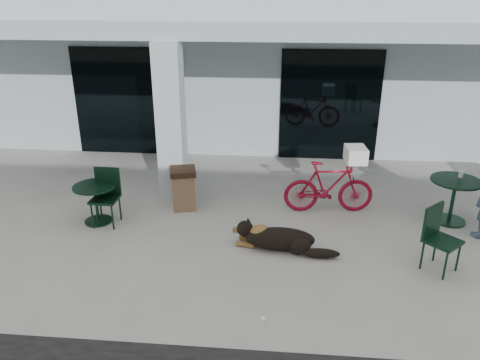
# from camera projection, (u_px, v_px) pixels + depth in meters

# --- Properties ---
(ground) EXTENTS (80.00, 80.00, 0.00)m
(ground) POSITION_uv_depth(u_px,v_px,m) (236.00, 259.00, 7.45)
(ground) COLOR #B6B4AC
(ground) RESTS_ON ground
(building) EXTENTS (22.00, 7.00, 4.50)m
(building) POSITION_uv_depth(u_px,v_px,m) (263.00, 50.00, 14.42)
(building) COLOR #A9B9C0
(building) RESTS_ON ground
(storefront_glass_left) EXTENTS (2.80, 0.06, 2.70)m
(storefront_glass_left) POSITION_uv_depth(u_px,v_px,m) (129.00, 102.00, 11.79)
(storefront_glass_left) COLOR black
(storefront_glass_left) RESTS_ON ground
(storefront_glass_right) EXTENTS (2.40, 0.06, 2.70)m
(storefront_glass_right) POSITION_uv_depth(u_px,v_px,m) (330.00, 106.00, 11.37)
(storefront_glass_right) COLOR black
(storefront_glass_right) RESTS_ON ground
(column) EXTENTS (0.50, 0.50, 3.12)m
(column) POSITION_uv_depth(u_px,v_px,m) (171.00, 124.00, 9.10)
(column) COLOR #A9B9C0
(column) RESTS_ON ground
(overhang) EXTENTS (22.00, 2.80, 0.18)m
(overhang) POSITION_uv_depth(u_px,v_px,m) (253.00, 30.00, 9.55)
(overhang) COLOR #A9B9C0
(overhang) RESTS_ON column
(bicycle) EXTENTS (1.73, 0.63, 1.02)m
(bicycle) POSITION_uv_depth(u_px,v_px,m) (329.00, 187.00, 8.87)
(bicycle) COLOR maroon
(bicycle) RESTS_ON ground
(laundry_basket) EXTENTS (0.40, 0.51, 0.29)m
(laundry_basket) POSITION_uv_depth(u_px,v_px,m) (356.00, 154.00, 8.62)
(laundry_basket) COLOR white
(laundry_basket) RESTS_ON bicycle
(dog) EXTENTS (1.38, 0.67, 0.44)m
(dog) POSITION_uv_depth(u_px,v_px,m) (280.00, 238.00, 7.66)
(dog) COLOR black
(dog) RESTS_ON ground
(cup_near_dog) EXTENTS (0.09, 0.09, 0.09)m
(cup_near_dog) POSITION_uv_depth(u_px,v_px,m) (263.00, 321.00, 6.01)
(cup_near_dog) COLOR white
(cup_near_dog) RESTS_ON ground
(cafe_table_near) EXTENTS (1.01, 1.01, 0.72)m
(cafe_table_near) POSITION_uv_depth(u_px,v_px,m) (96.00, 204.00, 8.52)
(cafe_table_near) COLOR black
(cafe_table_near) RESTS_ON ground
(cafe_chair_near) EXTENTS (0.48, 0.52, 1.03)m
(cafe_chair_near) POSITION_uv_depth(u_px,v_px,m) (105.00, 198.00, 8.38)
(cafe_chair_near) COLOR black
(cafe_chair_near) RESTS_ON ground
(cafe_table_far) EXTENTS (1.10, 1.10, 0.83)m
(cafe_table_far) POSITION_uv_depth(u_px,v_px,m) (452.00, 201.00, 8.51)
(cafe_table_far) COLOR black
(cafe_table_far) RESTS_ON ground
(cafe_chair_far_a) EXTENTS (0.68, 0.69, 1.02)m
(cafe_chair_far_a) POSITION_uv_depth(u_px,v_px,m) (443.00, 241.00, 6.98)
(cafe_chair_far_a) COLOR black
(cafe_chair_far_a) RESTS_ON ground
(cup_on_table) EXTENTS (0.10, 0.10, 0.11)m
(cup_on_table) POSITION_uv_depth(u_px,v_px,m) (461.00, 174.00, 8.45)
(cup_on_table) COLOR white
(cup_on_table) RESTS_ON cafe_table_far
(trash_receptacle) EXTENTS (0.58, 0.58, 0.82)m
(trash_receptacle) POSITION_uv_depth(u_px,v_px,m) (184.00, 189.00, 9.05)
(trash_receptacle) COLOR brown
(trash_receptacle) RESTS_ON ground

